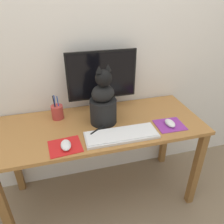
# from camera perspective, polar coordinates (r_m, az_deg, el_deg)

# --- Properties ---
(ground_plane) EXTENTS (12.00, 12.00, 0.00)m
(ground_plane) POSITION_cam_1_polar(r_m,az_deg,el_deg) (2.00, -2.39, -20.56)
(ground_plane) COLOR #847056
(wall_back) EXTENTS (7.00, 0.04, 2.50)m
(wall_back) POSITION_cam_1_polar(r_m,az_deg,el_deg) (1.61, -6.08, 19.29)
(wall_back) COLOR silver
(wall_back) RESTS_ON ground_plane
(desk) EXTENTS (1.42, 0.58, 0.72)m
(desk) POSITION_cam_1_polar(r_m,az_deg,el_deg) (1.58, -2.86, -6.25)
(desk) COLOR #A87038
(desk) RESTS_ON ground_plane
(monitor) EXTENTS (0.50, 0.17, 0.46)m
(monitor) POSITION_cam_1_polar(r_m,az_deg,el_deg) (1.58, -2.63, 8.67)
(monitor) COLOR black
(monitor) RESTS_ON desk
(keyboard) EXTENTS (0.47, 0.17, 0.02)m
(keyboard) POSITION_cam_1_polar(r_m,az_deg,el_deg) (1.39, 2.48, -5.98)
(keyboard) COLOR silver
(keyboard) RESTS_ON desk
(mousepad_left) EXTENTS (0.20, 0.18, 0.00)m
(mousepad_left) POSITION_cam_1_polar(r_m,az_deg,el_deg) (1.35, -12.16, -8.77)
(mousepad_left) COLOR red
(mousepad_left) RESTS_ON desk
(mousepad_right) EXTENTS (0.19, 0.17, 0.00)m
(mousepad_right) POSITION_cam_1_polar(r_m,az_deg,el_deg) (1.56, 14.83, -3.28)
(mousepad_right) COLOR purple
(mousepad_right) RESTS_ON desk
(computer_mouse_left) EXTENTS (0.06, 0.10, 0.03)m
(computer_mouse_left) POSITION_cam_1_polar(r_m,az_deg,el_deg) (1.32, -11.96, -8.44)
(computer_mouse_left) COLOR white
(computer_mouse_left) RESTS_ON mousepad_left
(computer_mouse_right) EXTENTS (0.06, 0.10, 0.03)m
(computer_mouse_right) POSITION_cam_1_polar(r_m,az_deg,el_deg) (1.54, 14.91, -2.81)
(computer_mouse_right) COLOR white
(computer_mouse_right) RESTS_ON mousepad_right
(cat) EXTENTS (0.24, 0.28, 0.42)m
(cat) POSITION_cam_1_polar(r_m,az_deg,el_deg) (1.46, -2.31, 2.50)
(cat) COLOR black
(cat) RESTS_ON desk
(pen_cup) EXTENTS (0.08, 0.08, 0.18)m
(pen_cup) POSITION_cam_1_polar(r_m,az_deg,el_deg) (1.60, -14.08, 0.01)
(pen_cup) COLOR #B23833
(pen_cup) RESTS_ON desk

